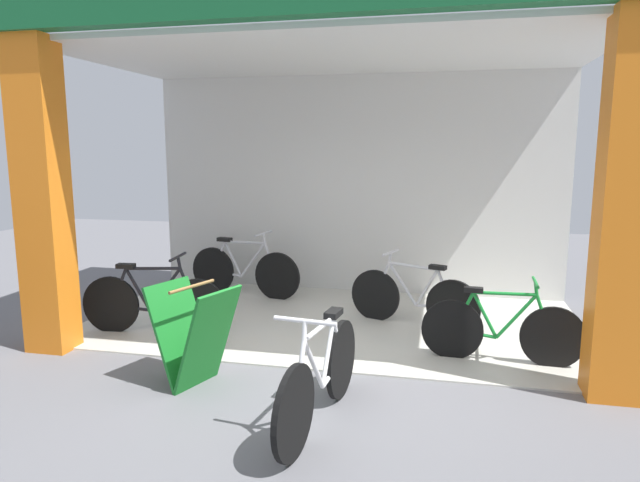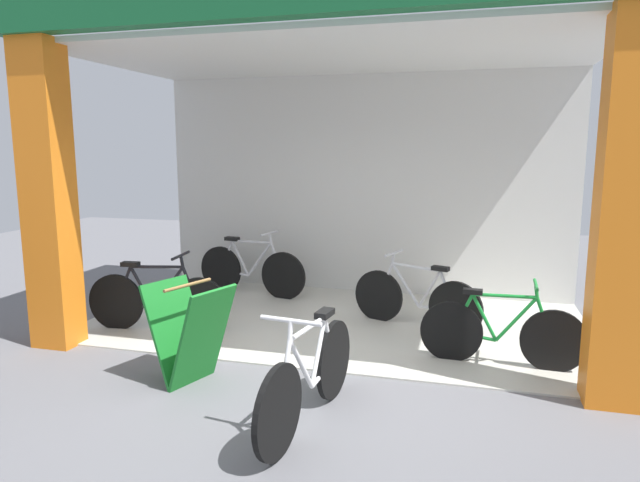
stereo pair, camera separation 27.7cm
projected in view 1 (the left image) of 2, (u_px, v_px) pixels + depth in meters
ground_plane at (302, 370)px, 5.45m from camera, size 19.98×19.98×0.00m
shop_facade at (336, 152)px, 6.76m from camera, size 6.19×3.49×3.85m
bicycle_inside_0 at (413, 298)px, 6.70m from camera, size 1.57×0.61×0.90m
bicycle_inside_1 at (153, 303)px, 6.43m from camera, size 1.71×0.47×0.94m
bicycle_inside_2 at (244, 271)px, 8.10m from camera, size 1.74×0.48×0.97m
bicycle_inside_3 at (501, 330)px, 5.57m from camera, size 1.58×0.43×0.87m
bicycle_parked_0 at (321, 378)px, 4.33m from camera, size 0.47×1.72×0.95m
sandwich_board_sign at (194, 335)px, 5.03m from camera, size 0.84×0.74×0.95m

